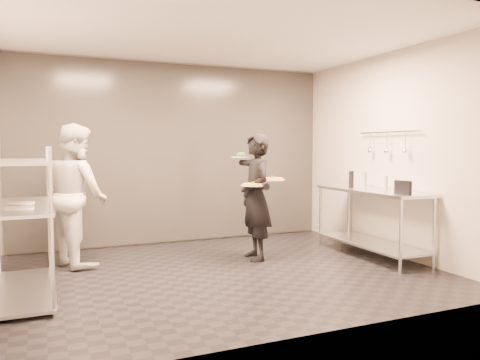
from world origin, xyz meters
name	(u,v)px	position (x,y,z in m)	size (l,w,h in m)	color
room_shell	(192,154)	(0.00, 1.18, 1.40)	(5.00, 4.00, 2.80)	black
pass_rack	(21,220)	(-2.15, 0.00, 0.77)	(0.60, 1.60, 1.50)	silver
prep_counter	(371,211)	(2.18, 0.00, 0.63)	(0.60, 1.80, 0.92)	silver
utensil_rail	(387,143)	(2.43, 0.00, 1.55)	(0.07, 1.20, 0.31)	silver
waiter	(256,197)	(0.66, 0.47, 0.84)	(0.61, 0.40, 1.67)	black
chef	(76,195)	(-1.55, 1.10, 0.89)	(0.87, 0.68, 1.79)	silver
pizza_plate_near	(254,185)	(0.55, 0.29, 1.02)	(0.34, 0.34, 0.05)	silver
pizza_plate_far	(272,179)	(0.81, 0.29, 1.08)	(0.32, 0.32, 0.05)	silver
salad_plate	(241,156)	(0.56, 0.74, 1.38)	(0.26, 0.26, 0.07)	silver
pos_monitor	(403,188)	(2.06, -0.72, 1.01)	(0.05, 0.24, 0.17)	black
bottle_green	(364,180)	(2.09, 0.06, 1.04)	(0.07, 0.07, 0.24)	gray
bottle_clear	(386,183)	(2.25, -0.20, 1.02)	(0.06, 0.06, 0.20)	gray
bottle_dark	(351,179)	(2.08, 0.33, 1.04)	(0.07, 0.07, 0.24)	black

